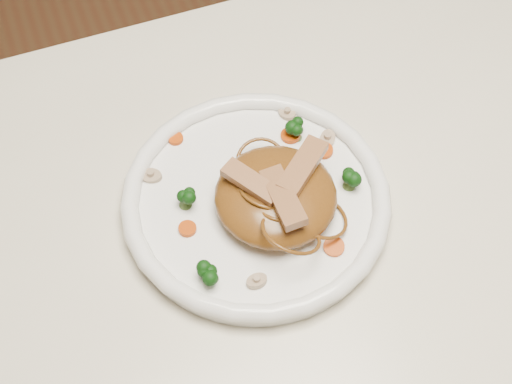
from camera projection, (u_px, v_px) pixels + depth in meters
name	position (u px, v px, depth m)	size (l,w,h in m)	color
table	(344.00, 286.00, 0.83)	(1.20, 0.80, 0.75)	beige
plate	(256.00, 203.00, 0.76)	(0.28, 0.28, 0.02)	white
noodle_mound	(276.00, 196.00, 0.73)	(0.13, 0.13, 0.04)	brown
chicken_a	(303.00, 166.00, 0.72)	(0.07, 0.02, 0.01)	#9D6B4A
chicken_b	(251.00, 182.00, 0.71)	(0.06, 0.02, 0.01)	#9D6B4A
chicken_c	(283.00, 197.00, 0.70)	(0.07, 0.02, 0.01)	#9D6B4A
broccoli_0	(297.00, 128.00, 0.79)	(0.03, 0.03, 0.03)	#0B350B
broccoli_1	(184.00, 198.00, 0.74)	(0.02, 0.02, 0.03)	#0B350B
broccoli_2	(211.00, 272.00, 0.69)	(0.03, 0.03, 0.03)	#0B350B
broccoli_3	(350.00, 179.00, 0.75)	(0.02, 0.02, 0.03)	#0B350B
carrot_0	(291.00, 135.00, 0.80)	(0.02, 0.02, 0.01)	#B84A06
carrot_1	(187.00, 229.00, 0.73)	(0.02, 0.02, 0.01)	#B84A06
carrot_2	(324.00, 151.00, 0.79)	(0.02, 0.02, 0.01)	#B84A06
carrot_3	(176.00, 139.00, 0.80)	(0.02, 0.02, 0.01)	#B84A06
carrot_4	(334.00, 247.00, 0.72)	(0.02, 0.02, 0.01)	#B84A06
mushroom_0	(257.00, 281.00, 0.70)	(0.02, 0.02, 0.01)	#C6B094
mushroom_1	(327.00, 139.00, 0.80)	(0.02, 0.02, 0.01)	#C6B094
mushroom_2	(151.00, 176.00, 0.77)	(0.02, 0.02, 0.01)	#C6B094
mushroom_3	(287.00, 114.00, 0.82)	(0.02, 0.02, 0.01)	#C6B094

